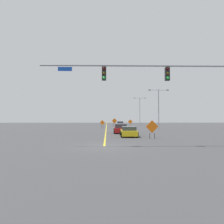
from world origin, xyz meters
TOP-DOWN VIEW (x-y plane):
  - ground at (0.00, 0.00)m, footprint 165.69×165.69m
  - road_centre_stripe at (0.00, 46.02)m, footprint 0.16×92.05m
  - traffic_signal_assembly at (4.72, -0.01)m, footprint 15.08×0.44m
  - street_lamp_near_left at (10.44, 24.85)m, footprint 4.06×0.24m
  - street_lamp_mid_left at (10.48, 49.05)m, footprint 3.85×0.24m
  - construction_sign_left_shoulder at (6.14, 37.25)m, footprint 1.21×0.30m
  - construction_sign_right_lane at (5.04, 6.03)m, footprint 1.38×0.22m
  - construction_sign_left_lane at (-0.84, 28.74)m, footprint 1.10×0.22m
  - construction_sign_median_far at (2.07, 37.33)m, footprint 1.39×0.16m
  - car_red_passing at (2.19, 14.34)m, footprint 2.16×4.55m
  - car_silver_near at (3.76, 40.54)m, footprint 2.17×4.29m
  - car_yellow_approaching at (2.78, 8.75)m, footprint 2.09×4.63m

SIDE VIEW (x-z plane):
  - ground at x=0.00m, z-range 0.00..0.00m
  - road_centre_stripe at x=0.00m, z-range 0.00..0.01m
  - car_yellow_approaching at x=2.78m, z-range -0.02..1.17m
  - car_silver_near at x=3.76m, z-range -0.03..1.27m
  - car_red_passing at x=2.19m, z-range -0.05..1.29m
  - construction_sign_left_lane at x=-0.84m, z-range 0.23..2.00m
  - construction_sign_left_shoulder at x=6.14m, z-range 0.23..2.11m
  - construction_sign_right_lane at x=5.04m, z-range 0.22..2.19m
  - construction_sign_median_far at x=2.07m, z-range 0.29..2.46m
  - street_lamp_near_left at x=10.44m, z-range 0.79..8.71m
  - street_lamp_mid_left at x=10.48m, z-range 0.79..9.44m
  - traffic_signal_assembly at x=4.72m, z-range 1.84..8.51m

